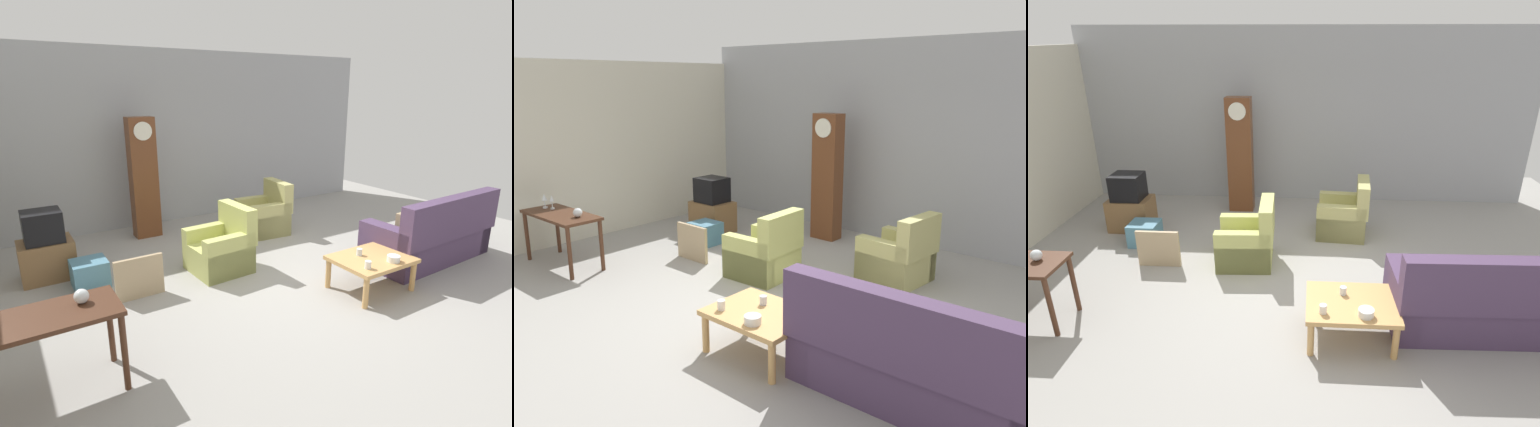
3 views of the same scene
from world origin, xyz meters
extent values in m
plane|color=#999691|center=(0.00, 0.00, 0.00)|extent=(10.40, 10.40, 0.00)
cube|color=#9EA0A5|center=(0.00, 3.60, 1.60)|extent=(8.40, 0.16, 3.20)
cube|color=#4C3856|center=(2.10, -0.43, 0.22)|extent=(2.12, 0.90, 0.44)
cube|color=#4C3856|center=(2.11, -0.79, 0.74)|extent=(2.11, 0.26, 0.60)
cube|color=#4C3856|center=(3.03, -0.40, 0.34)|extent=(0.26, 0.85, 0.68)
cube|color=#4C3856|center=(1.17, -0.46, 0.34)|extent=(0.26, 0.85, 0.68)
cube|color=#C6B284|center=(2.58, -0.36, 0.62)|extent=(0.37, 0.14, 0.36)
cube|color=#9E8966|center=(1.62, -0.39, 0.62)|extent=(0.37, 0.15, 0.36)
cube|color=#B7BC66|center=(-0.77, 0.87, 0.20)|extent=(0.80, 0.80, 0.40)
cube|color=#B7BC66|center=(-0.45, 0.88, 0.66)|extent=(0.22, 0.77, 0.52)
cube|color=#B7BC66|center=(-0.78, 1.17, 0.30)|extent=(0.77, 0.20, 0.60)
cube|color=#B7BC66|center=(-0.75, 0.57, 0.30)|extent=(0.77, 0.20, 0.60)
cube|color=tan|center=(0.66, 1.91, 0.20)|extent=(0.82, 0.82, 0.40)
cube|color=tan|center=(0.98, 1.88, 0.66)|extent=(0.25, 0.77, 0.52)
cube|color=tan|center=(0.68, 2.20, 0.30)|extent=(0.77, 0.23, 0.60)
cube|color=tan|center=(0.63, 1.61, 0.30)|extent=(0.77, 0.23, 0.60)
cube|color=tan|center=(0.61, -0.70, 0.41)|extent=(0.96, 0.76, 0.05)
cylinder|color=tan|center=(0.18, -1.02, 0.19)|extent=(0.07, 0.07, 0.39)
cylinder|color=tan|center=(1.03, -1.02, 0.19)|extent=(0.07, 0.07, 0.39)
cylinder|color=tan|center=(0.18, -0.37, 0.19)|extent=(0.07, 0.07, 0.39)
cylinder|color=tan|center=(1.03, -0.37, 0.19)|extent=(0.07, 0.07, 0.39)
cube|color=#472819|center=(-3.18, -0.66, 0.74)|extent=(1.30, 0.56, 0.04)
cylinder|color=#472819|center=(-2.58, -0.90, 0.36)|extent=(0.06, 0.06, 0.72)
cylinder|color=#472819|center=(-2.58, -0.43, 0.36)|extent=(0.06, 0.06, 0.72)
cube|color=brown|center=(-1.13, 2.88, 1.03)|extent=(0.44, 0.28, 2.06)
cylinder|color=silver|center=(-1.13, 2.73, 1.84)|extent=(0.30, 0.02, 0.30)
cube|color=brown|center=(-2.84, 1.90, 0.27)|extent=(0.68, 0.52, 0.53)
cube|color=black|center=(-2.84, 1.90, 0.74)|extent=(0.48, 0.44, 0.42)
cube|color=tan|center=(-1.96, 0.67, 0.27)|extent=(0.60, 0.05, 0.53)
cube|color=teal|center=(-2.42, 1.34, 0.18)|extent=(0.44, 0.41, 0.35)
sphere|color=silver|center=(-2.81, -0.61, 0.82)|extent=(0.12, 0.12, 0.12)
cylinder|color=white|center=(0.30, -0.91, 0.49)|extent=(0.08, 0.08, 0.10)
cylinder|color=silver|center=(0.52, -0.56, 0.48)|extent=(0.07, 0.07, 0.09)
cylinder|color=white|center=(0.73, -0.93, 0.48)|extent=(0.16, 0.16, 0.08)
camera|label=1|loc=(-3.27, -4.03, 2.47)|focal=29.19mm
camera|label=2|loc=(3.70, -4.13, 2.58)|focal=36.92mm
camera|label=3|loc=(0.14, -4.50, 3.03)|focal=29.84mm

